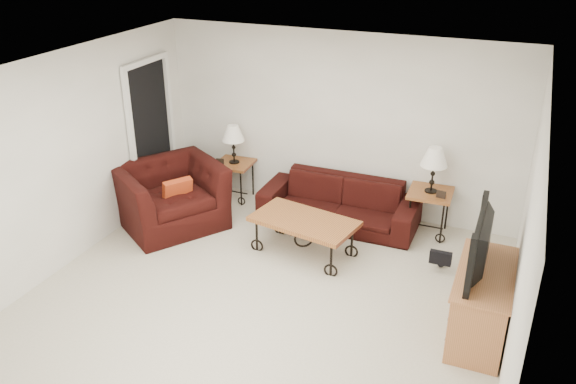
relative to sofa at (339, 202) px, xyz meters
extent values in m
plane|color=beige|center=(-0.20, -2.02, -0.31)|extent=(5.00, 5.00, 0.00)
cube|color=white|center=(-0.20, 0.48, 0.94)|extent=(5.00, 0.02, 2.50)
cube|color=white|center=(-0.20, -4.52, 0.94)|extent=(5.00, 0.02, 2.50)
cube|color=white|center=(-2.70, -2.02, 0.94)|extent=(0.02, 5.00, 2.50)
cube|color=white|center=(2.30, -2.02, 0.94)|extent=(0.02, 5.00, 2.50)
plane|color=white|center=(-0.20, -2.02, 2.19)|extent=(5.00, 5.00, 0.00)
cube|color=black|center=(-2.67, -0.37, 0.71)|extent=(0.08, 0.94, 2.04)
imported|color=black|center=(0.00, 0.00, 0.00)|extent=(2.12, 0.83, 0.62)
cube|color=#9C6427|center=(-1.67, 0.18, -0.03)|extent=(0.55, 0.55, 0.57)
cube|color=#9C6427|center=(1.17, 0.18, -0.01)|extent=(0.57, 0.57, 0.60)
cube|color=black|center=(-1.82, 0.03, 0.30)|extent=(0.11, 0.04, 0.09)
cube|color=black|center=(1.32, 0.03, 0.34)|extent=(0.12, 0.04, 0.10)
cube|color=#9C6427|center=(-0.15, -0.93, -0.07)|extent=(1.37, 0.91, 0.47)
imported|color=black|center=(-2.07, -0.90, 0.12)|extent=(1.68, 1.73, 0.85)
cube|color=#BB3818|center=(-1.92, -0.95, 0.21)|extent=(0.30, 0.38, 0.39)
cube|color=#B06941|center=(2.03, -1.72, 0.05)|extent=(0.50, 1.19, 0.72)
imported|color=black|center=(2.01, -1.72, 0.72)|extent=(0.14, 1.07, 0.62)
ellipsoid|color=black|center=(1.49, -0.61, -0.06)|extent=(0.42, 0.35, 0.51)
camera|label=1|loc=(2.12, -6.92, 3.52)|focal=37.07mm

